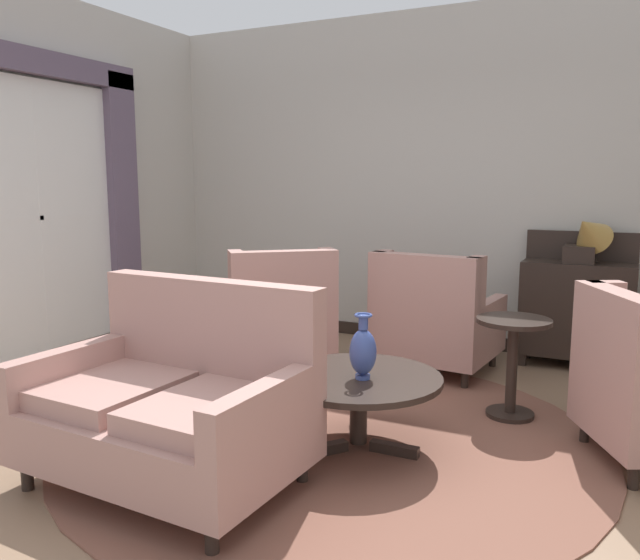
{
  "coord_description": "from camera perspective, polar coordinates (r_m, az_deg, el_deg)",
  "views": [
    {
      "loc": [
        1.55,
        -3.02,
        1.53
      ],
      "look_at": [
        -0.32,
        0.8,
        0.87
      ],
      "focal_mm": 35.73,
      "sensor_mm": 36.0,
      "label": 1
    }
  ],
  "objects": [
    {
      "name": "sideboard",
      "position": [
        5.64,
        21.97,
        -2.3
      ],
      "size": [
        0.87,
        0.36,
        1.12
      ],
      "color": "black",
      "rests_on": "ground"
    },
    {
      "name": "gramophone",
      "position": [
        5.47,
        22.72,
        3.6
      ],
      "size": [
        0.42,
        0.47,
        0.47
      ],
      "color": "black",
      "rests_on": "sideboard"
    },
    {
      "name": "armchair_foreground_right",
      "position": [
        5.16,
        10.25,
        -3.75
      ],
      "size": [
        0.94,
        0.93,
        0.99
      ],
      "rotation": [
        0.0,
        0.0,
        3.04
      ],
      "color": "tan",
      "rests_on": "ground"
    },
    {
      "name": "area_rug",
      "position": [
        3.97,
        1.06,
        -13.73
      ],
      "size": [
        3.23,
        3.23,
        0.01
      ],
      "primitive_type": "cylinder",
      "color": "brown",
      "rests_on": "ground"
    },
    {
      "name": "porcelain_vase",
      "position": [
        3.55,
        3.87,
        -6.34
      ],
      "size": [
        0.15,
        0.15,
        0.37
      ],
      "color": "#384C93",
      "rests_on": "coffee_table"
    },
    {
      "name": "wall_back",
      "position": [
        6.03,
        11.39,
        8.71
      ],
      "size": [
        5.93,
        0.08,
        3.07
      ],
      "primitive_type": "cube",
      "color": "#BCB7AD",
      "rests_on": "ground"
    },
    {
      "name": "settee",
      "position": [
        3.37,
        -13.05,
        -10.85
      ],
      "size": [
        1.41,
        0.96,
        1.01
      ],
      "rotation": [
        0.0,
        0.0,
        -0.05
      ],
      "color": "tan",
      "rests_on": "ground"
    },
    {
      "name": "coffee_table",
      "position": [
        3.68,
        3.49,
        -9.58
      ],
      "size": [
        0.95,
        0.95,
        0.44
      ],
      "color": "black",
      "rests_on": "ground"
    },
    {
      "name": "wall_left",
      "position": [
        5.88,
        -23.06,
        8.19
      ],
      "size": [
        0.08,
        3.93,
        3.07
      ],
      "primitive_type": "cube",
      "color": "#BCB7AD",
      "rests_on": "ground"
    },
    {
      "name": "window_with_curtains",
      "position": [
        5.7,
        -23.71,
        6.73
      ],
      "size": [
        0.12,
        2.12,
        2.5
      ],
      "color": "silver"
    },
    {
      "name": "side_table",
      "position": [
        4.31,
        16.84,
        -6.76
      ],
      "size": [
        0.47,
        0.47,
        0.66
      ],
      "color": "black",
      "rests_on": "ground"
    },
    {
      "name": "armchair_near_window",
      "position": [
        5.08,
        -3.69,
        -3.69
      ],
      "size": [
        1.15,
        1.15,
        1.02
      ],
      "rotation": [
        0.0,
        0.0,
        3.84
      ],
      "color": "tan",
      "rests_on": "ground"
    },
    {
      "name": "baseboard_back",
      "position": [
        6.15,
        10.84,
        -5.13
      ],
      "size": [
        5.77,
        0.03,
        0.12
      ],
      "primitive_type": "cube",
      "color": "black",
      "rests_on": "ground"
    },
    {
      "name": "ground",
      "position": [
        3.72,
        -0.98,
        -15.41
      ],
      "size": [
        8.08,
        8.08,
        0.0
      ],
      "primitive_type": "plane",
      "color": "#896B51"
    }
  ]
}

